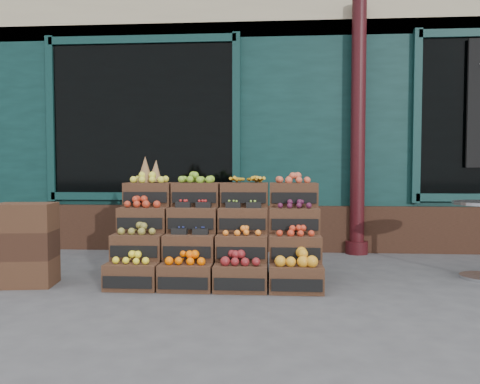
{
  "coord_description": "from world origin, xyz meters",
  "views": [
    {
      "loc": [
        0.13,
        -3.97,
        1.08
      ],
      "look_at": [
        -0.2,
        0.7,
        0.85
      ],
      "focal_mm": 35.0,
      "sensor_mm": 36.0,
      "label": 1
    }
  ],
  "objects": [
    {
      "name": "ground",
      "position": [
        0.0,
        0.0,
        0.0
      ],
      "size": [
        60.0,
        60.0,
        0.0
      ],
      "primitive_type": "plane",
      "color": "#49494C",
      "rests_on": "ground"
    },
    {
      "name": "shop_facade",
      "position": [
        0.0,
        5.11,
        2.4
      ],
      "size": [
        12.0,
        6.24,
        4.8
      ],
      "color": "#0D2D2B",
      "rests_on": "ground"
    },
    {
      "name": "crate_display",
      "position": [
        -0.4,
        0.53,
        0.37
      ],
      "size": [
        1.94,
        0.94,
        1.21
      ],
      "rotation": [
        0.0,
        0.0,
        0.0
      ],
      "color": "#42281A",
      "rests_on": "ground"
    },
    {
      "name": "spare_crates",
      "position": [
        -2.15,
        0.17,
        0.38
      ],
      "size": [
        0.55,
        0.42,
        0.77
      ],
      "rotation": [
        0.0,
        0.0,
        0.14
      ],
      "color": "#42281A",
      "rests_on": "ground"
    },
    {
      "name": "shopkeeper",
      "position": [
        -1.13,
        2.97,
        1.01
      ],
      "size": [
        0.86,
        0.73,
        2.01
      ],
      "primitive_type": "imported",
      "rotation": [
        0.0,
        0.0,
        3.54
      ],
      "color": "#175129",
      "rests_on": "ground"
    }
  ]
}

